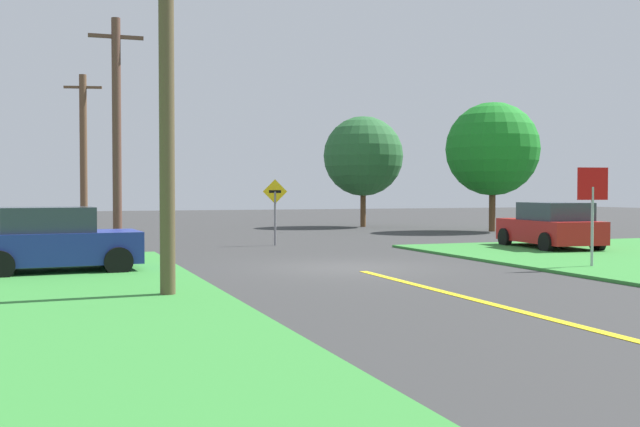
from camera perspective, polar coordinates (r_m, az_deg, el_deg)
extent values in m
plane|color=#353535|center=(19.31, 2.16, -4.21)|extent=(120.00, 120.00, 0.00)
cube|color=yellow|center=(12.36, 16.55, -7.61)|extent=(0.20, 14.00, 0.01)
cylinder|color=#9EA0A8|center=(20.14, 20.32, -1.06)|extent=(0.07, 0.07, 2.11)
cube|color=red|center=(20.12, 20.35, 2.18)|extent=(0.82, 0.19, 0.83)
cube|color=red|center=(26.44, 17.32, -1.30)|extent=(2.34, 4.24, 0.76)
cube|color=#2D3842|center=(26.13, 17.71, 0.16)|extent=(1.92, 2.40, 0.60)
cylinder|color=black|center=(27.20, 14.12, -1.82)|extent=(0.29, 0.70, 0.68)
cylinder|color=black|center=(28.12, 17.49, -1.73)|extent=(0.29, 0.70, 0.68)
cylinder|color=black|center=(24.80, 17.11, -2.18)|extent=(0.29, 0.70, 0.68)
cylinder|color=black|center=(25.81, 20.68, -2.07)|extent=(0.29, 0.70, 0.68)
cube|color=navy|center=(18.85, -19.64, -2.50)|extent=(3.91, 2.06, 0.76)
cube|color=#2D3842|center=(18.80, -20.33, -0.44)|extent=(2.18, 1.75, 0.60)
cylinder|color=black|center=(19.90, -16.07, -3.12)|extent=(0.69, 0.26, 0.68)
cylinder|color=black|center=(18.10, -15.34, -3.59)|extent=(0.69, 0.26, 0.68)
cylinder|color=brown|center=(14.13, -11.79, 10.47)|extent=(0.28, 0.28, 8.31)
cylinder|color=brown|center=(25.86, -15.46, 5.90)|extent=(0.30, 0.30, 7.82)
cube|color=brown|center=(26.31, -15.52, 13.05)|extent=(1.80, 0.20, 0.12)
cylinder|color=brown|center=(37.67, -17.84, 4.43)|extent=(0.35, 0.35, 7.66)
cube|color=brown|center=(37.96, -17.88, 9.28)|extent=(1.78, 0.54, 0.12)
cylinder|color=slate|center=(27.20, -3.50, -0.39)|extent=(0.08, 0.08, 1.99)
cube|color=yellow|center=(27.18, -3.50, 1.71)|extent=(0.90, 0.17, 0.91)
cube|color=black|center=(27.18, -3.50, 1.71)|extent=(0.45, 0.11, 0.10)
cylinder|color=brown|center=(41.49, 3.35, 0.47)|extent=(0.31, 0.31, 2.19)
sphere|color=#27622F|center=(41.53, 3.36, 4.45)|extent=(4.48, 4.48, 4.48)
cylinder|color=brown|center=(37.68, 13.18, 0.35)|extent=(0.32, 0.32, 2.25)
sphere|color=#1B8022|center=(37.73, 13.21, 4.89)|extent=(4.64, 4.64, 4.64)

